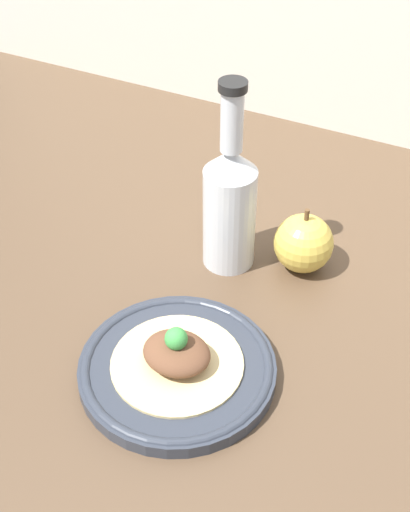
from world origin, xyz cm
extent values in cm
cube|color=brown|center=(0.00, 0.00, -2.00)|extent=(180.00, 110.00, 4.00)
cylinder|color=#2D333D|center=(-5.90, -14.32, 0.95)|extent=(24.96, 24.96, 1.90)
torus|color=#2D333D|center=(-5.90, -14.32, 1.61)|extent=(24.29, 24.29, 1.33)
cylinder|color=#D6BC7F|center=(-5.90, -14.32, 2.10)|extent=(16.73, 16.73, 0.40)
ellipsoid|color=brown|center=(-5.90, -14.32, 4.04)|extent=(8.62, 7.32, 3.48)
sphere|color=green|center=(-5.90, -14.32, 6.64)|extent=(2.86, 2.86, 2.86)
cylinder|color=silver|center=(-9.56, 8.86, 7.90)|extent=(7.65, 7.65, 15.81)
cone|color=silver|center=(-9.56, 8.86, 17.53)|extent=(7.65, 7.65, 3.44)
cylinder|color=silver|center=(-9.56, 8.86, 23.62)|extent=(3.06, 3.06, 8.75)
cylinder|color=black|center=(-9.56, 8.86, 28.60)|extent=(3.82, 3.82, 1.20)
sphere|color=gold|center=(0.82, 12.33, 4.37)|extent=(8.74, 8.74, 8.74)
cylinder|color=brown|center=(0.82, 12.33, 9.43)|extent=(0.70, 0.70, 1.97)
camera|label=1|loc=(23.31, -65.67, 70.02)|focal=50.00mm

